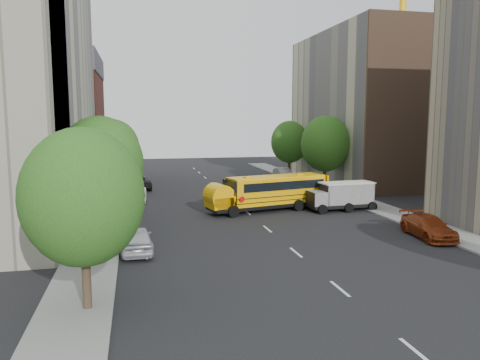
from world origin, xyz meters
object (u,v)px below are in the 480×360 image
object	(u,v)px
safari_truck	(342,196)
parked_car_5	(283,174)
parked_car_3	(428,227)
school_bus	(268,191)
parked_car_4	(326,190)
street_tree_2	(114,149)
parked_car_1	(138,195)
parked_car_0	(136,240)
street_tree_1	(101,165)
parked_car_2	(138,182)
street_tree_5	(289,142)
street_tree_0	(83,197)
street_tree_4	(325,144)

from	to	relation	value
safari_truck	parked_car_5	bearing A→B (deg)	82.03
parked_car_3	school_bus	bearing A→B (deg)	130.40
parked_car_4	parked_car_5	size ratio (longest dim) A/B	0.89
street_tree_2	parked_car_1	distance (m)	5.48
parked_car_0	parked_car_3	xyz separation A→B (m)	(18.63, -0.59, -0.05)
street_tree_1	safari_truck	world-z (taller)	street_tree_1
safari_truck	parked_car_2	distance (m)	23.52
street_tree_2	parked_car_3	distance (m)	29.39
street_tree_2	parked_car_0	world-z (taller)	street_tree_2
street_tree_1	street_tree_5	xyz separation A→B (m)	(22.00, 30.00, -0.25)
street_tree_2	parked_car_5	xyz separation A→B (m)	(20.60, 10.22, -4.09)
street_tree_0	parked_car_0	size ratio (longest dim) A/B	1.63
street_tree_4	parked_car_2	bearing A→B (deg)	164.20
street_tree_1	street_tree_2	xyz separation A→B (m)	(0.00, 18.00, -0.12)
parked_car_3	parked_car_4	world-z (taller)	parked_car_3
street_tree_0	parked_car_5	world-z (taller)	street_tree_0
street_tree_4	parked_car_0	bearing A→B (deg)	-135.09
street_tree_1	parked_car_3	bearing A→B (deg)	-7.07
street_tree_4	parked_car_4	world-z (taller)	street_tree_4
parked_car_2	parked_car_4	size ratio (longest dim) A/B	1.44
school_bus	parked_car_5	world-z (taller)	school_bus
street_tree_2	street_tree_4	distance (m)	22.00
safari_truck	parked_car_4	distance (m)	7.02
school_bus	parked_car_1	world-z (taller)	school_bus
parked_car_1	street_tree_5	bearing A→B (deg)	-140.36
school_bus	street_tree_5	bearing A→B (deg)	53.33
street_tree_1	parked_car_3	world-z (taller)	street_tree_1
street_tree_2	parked_car_2	xyz separation A→B (m)	(2.20, 5.60, -4.04)
street_tree_4	street_tree_5	xyz separation A→B (m)	(-0.00, 12.00, -0.37)
street_tree_2	parked_car_5	world-z (taller)	street_tree_2
parked_car_3	street_tree_2	bearing A→B (deg)	140.56
street_tree_2	street_tree_0	bearing A→B (deg)	-90.00
street_tree_5	safari_truck	bearing A→B (deg)	-97.43
street_tree_1	parked_car_0	distance (m)	5.02
parked_car_2	parked_car_1	bearing A→B (deg)	84.80
parked_car_0	parked_car_5	bearing A→B (deg)	-123.91
street_tree_1	parked_car_4	bearing A→B (deg)	34.40
parked_car_0	street_tree_1	bearing A→B (deg)	-47.12
parked_car_2	parked_car_0	bearing A→B (deg)	84.29
street_tree_4	school_bus	bearing A→B (deg)	-133.83
street_tree_4	parked_car_5	bearing A→B (deg)	97.80
parked_car_1	parked_car_5	bearing A→B (deg)	-141.84
street_tree_4	parked_car_5	world-z (taller)	street_tree_4
street_tree_4	safari_truck	bearing A→B (deg)	-105.38
school_bus	parked_car_2	world-z (taller)	school_bus
parked_car_4	parked_car_5	xyz separation A→B (m)	(0.13, 14.21, 0.06)
safari_truck	parked_car_1	bearing A→B (deg)	150.93
parked_car_1	parked_car_5	xyz separation A→B (m)	(18.40, 13.07, 0.05)
street_tree_1	parked_car_2	xyz separation A→B (m)	(2.20, 23.60, -4.16)
street_tree_2	parked_car_2	distance (m)	7.25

